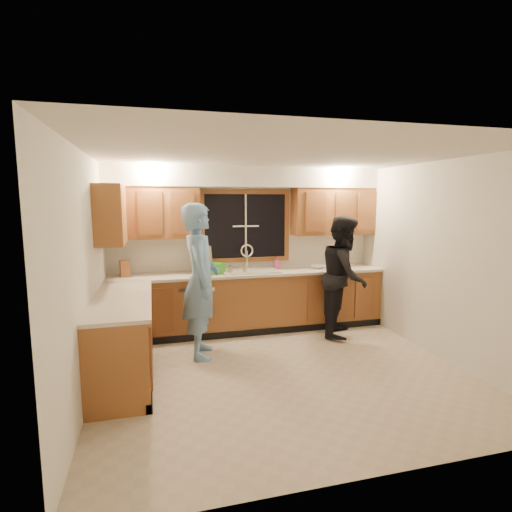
{
  "coord_description": "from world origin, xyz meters",
  "views": [
    {
      "loc": [
        -1.44,
        -4.25,
        2.0
      ],
      "look_at": [
        -0.16,
        0.65,
        1.29
      ],
      "focal_mm": 28.0,
      "sensor_mm": 36.0,
      "label": 1
    }
  ],
  "objects_px": {
    "stove": "(119,357)",
    "woman": "(344,276)",
    "sink": "(250,275)",
    "dishwasher": "(195,308)",
    "bowl": "(317,267)",
    "man": "(201,281)",
    "dish_crate": "(211,268)",
    "soap_bottle": "(277,263)",
    "knife_block": "(125,269)"
  },
  "relations": [
    {
      "from": "dishwasher",
      "to": "bowl",
      "type": "xyz_separation_m",
      "value": [
        1.97,
        0.02,
        0.54
      ]
    },
    {
      "from": "dishwasher",
      "to": "dish_crate",
      "type": "xyz_separation_m",
      "value": [
        0.24,
        0.01,
        0.59
      ]
    },
    {
      "from": "stove",
      "to": "man",
      "type": "distance_m",
      "value": 1.46
    },
    {
      "from": "dishwasher",
      "to": "woman",
      "type": "height_order",
      "value": "woman"
    },
    {
      "from": "sink",
      "to": "dish_crate",
      "type": "xyz_separation_m",
      "value": [
        -0.61,
        -0.01,
        0.13
      ]
    },
    {
      "from": "dish_crate",
      "to": "knife_block",
      "type": "bearing_deg",
      "value": 177.94
    },
    {
      "from": "man",
      "to": "woman",
      "type": "height_order",
      "value": "man"
    },
    {
      "from": "dishwasher",
      "to": "soap_bottle",
      "type": "height_order",
      "value": "soap_bottle"
    },
    {
      "from": "man",
      "to": "bowl",
      "type": "distance_m",
      "value": 2.15
    },
    {
      "from": "man",
      "to": "knife_block",
      "type": "xyz_separation_m",
      "value": [
        -0.97,
        0.89,
        0.05
      ]
    },
    {
      "from": "woman",
      "to": "bowl",
      "type": "height_order",
      "value": "woman"
    },
    {
      "from": "knife_block",
      "to": "woman",
      "type": "bearing_deg",
      "value": -24.43
    },
    {
      "from": "dishwasher",
      "to": "soap_bottle",
      "type": "relative_size",
      "value": 4.23
    },
    {
      "from": "stove",
      "to": "knife_block",
      "type": "relative_size",
      "value": 3.76
    },
    {
      "from": "knife_block",
      "to": "soap_bottle",
      "type": "relative_size",
      "value": 1.24
    },
    {
      "from": "knife_block",
      "to": "bowl",
      "type": "relative_size",
      "value": 1.04
    },
    {
      "from": "dish_crate",
      "to": "woman",
      "type": "bearing_deg",
      "value": -16.37
    },
    {
      "from": "man",
      "to": "soap_bottle",
      "type": "height_order",
      "value": "man"
    },
    {
      "from": "stove",
      "to": "dish_crate",
      "type": "relative_size",
      "value": 2.72
    },
    {
      "from": "sink",
      "to": "woman",
      "type": "distance_m",
      "value": 1.42
    },
    {
      "from": "man",
      "to": "bowl",
      "type": "bearing_deg",
      "value": -59.97
    },
    {
      "from": "man",
      "to": "soap_bottle",
      "type": "xyz_separation_m",
      "value": [
        1.35,
        1.0,
        0.03
      ]
    },
    {
      "from": "dishwasher",
      "to": "man",
      "type": "height_order",
      "value": "man"
    },
    {
      "from": "knife_block",
      "to": "dish_crate",
      "type": "bearing_deg",
      "value": -15.57
    },
    {
      "from": "woman",
      "to": "knife_block",
      "type": "bearing_deg",
      "value": 111.7
    },
    {
      "from": "dishwasher",
      "to": "bowl",
      "type": "distance_m",
      "value": 2.04
    },
    {
      "from": "bowl",
      "to": "man",
      "type": "bearing_deg",
      "value": -156.56
    },
    {
      "from": "stove",
      "to": "woman",
      "type": "distance_m",
      "value": 3.37
    },
    {
      "from": "man",
      "to": "bowl",
      "type": "height_order",
      "value": "man"
    },
    {
      "from": "dish_crate",
      "to": "soap_bottle",
      "type": "height_order",
      "value": "soap_bottle"
    },
    {
      "from": "soap_bottle",
      "to": "bowl",
      "type": "bearing_deg",
      "value": -13.3
    },
    {
      "from": "dish_crate",
      "to": "bowl",
      "type": "relative_size",
      "value": 1.43
    },
    {
      "from": "sink",
      "to": "stove",
      "type": "relative_size",
      "value": 0.96
    },
    {
      "from": "man",
      "to": "soap_bottle",
      "type": "bearing_deg",
      "value": -46.71
    },
    {
      "from": "dishwasher",
      "to": "bowl",
      "type": "bearing_deg",
      "value": 0.61
    },
    {
      "from": "woman",
      "to": "sink",
      "type": "bearing_deg",
      "value": 99.03
    },
    {
      "from": "man",
      "to": "dish_crate",
      "type": "relative_size",
      "value": 5.97
    },
    {
      "from": "stove",
      "to": "dishwasher",
      "type": "bearing_deg",
      "value": 62.31
    },
    {
      "from": "knife_block",
      "to": "bowl",
      "type": "xyz_separation_m",
      "value": [
        2.94,
        -0.03,
        -0.09
      ]
    },
    {
      "from": "dishwasher",
      "to": "woman",
      "type": "relative_size",
      "value": 0.46
    },
    {
      "from": "dishwasher",
      "to": "bowl",
      "type": "relative_size",
      "value": 3.55
    },
    {
      "from": "sink",
      "to": "soap_bottle",
      "type": "relative_size",
      "value": 4.44
    },
    {
      "from": "dish_crate",
      "to": "man",
      "type": "bearing_deg",
      "value": -106.8
    },
    {
      "from": "sink",
      "to": "dishwasher",
      "type": "height_order",
      "value": "sink"
    },
    {
      "from": "knife_block",
      "to": "stove",
      "type": "bearing_deg",
      "value": -102.7
    },
    {
      "from": "sink",
      "to": "man",
      "type": "xyz_separation_m",
      "value": [
        -0.86,
        -0.85,
        0.12
      ]
    },
    {
      "from": "woman",
      "to": "soap_bottle",
      "type": "height_order",
      "value": "woman"
    },
    {
      "from": "sink",
      "to": "woman",
      "type": "bearing_deg",
      "value": -23.59
    },
    {
      "from": "dishwasher",
      "to": "knife_block",
      "type": "relative_size",
      "value": 3.42
    },
    {
      "from": "sink",
      "to": "soap_bottle",
      "type": "height_order",
      "value": "sink"
    }
  ]
}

